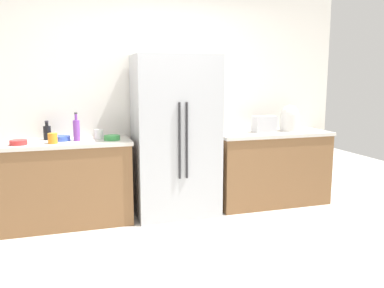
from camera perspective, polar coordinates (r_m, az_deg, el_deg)
ground_plane at (r=3.50m, az=1.06°, el=-17.16°), size 9.50×9.50×0.00m
kitchen_back_panel at (r=4.80m, az=-5.42°, el=6.52°), size 4.75×0.10×2.66m
counter_left at (r=4.49m, az=-18.42°, el=-5.38°), size 1.51×0.59×0.91m
counter_right at (r=5.09m, az=11.24°, el=-3.37°), size 1.44×0.59×0.91m
refrigerator at (r=4.52m, az=-2.37°, el=1.05°), size 0.93×0.63×1.82m
toaster at (r=4.99m, az=10.35°, el=2.86°), size 0.27×0.17×0.20m
rice_cooker at (r=5.15m, az=13.84°, el=3.59°), size 0.24×0.24×0.32m
bottle_a at (r=4.37m, az=-16.25°, el=1.98°), size 0.07×0.07×0.30m
bottle_b at (r=4.55m, az=-20.08°, el=1.60°), size 0.08×0.08×0.21m
cup_a at (r=4.45m, az=-13.23°, el=1.39°), size 0.09×0.09×0.11m
cup_b at (r=4.27m, az=-19.37°, el=0.77°), size 0.09×0.09×0.11m
bowl_a at (r=4.44m, az=-18.28°, el=0.78°), size 0.19×0.19×0.05m
bowl_b at (r=4.35m, az=-11.42°, el=0.90°), size 0.17×0.17×0.05m
bowl_c at (r=4.32m, az=-23.66°, el=0.20°), size 0.17×0.17×0.05m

